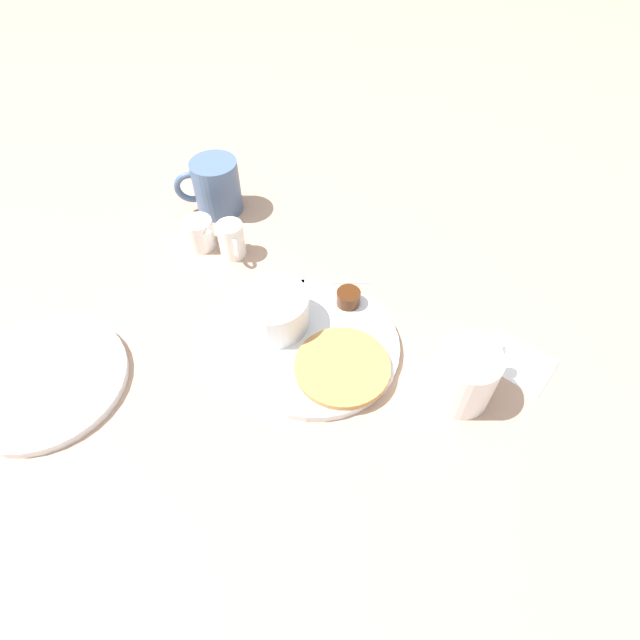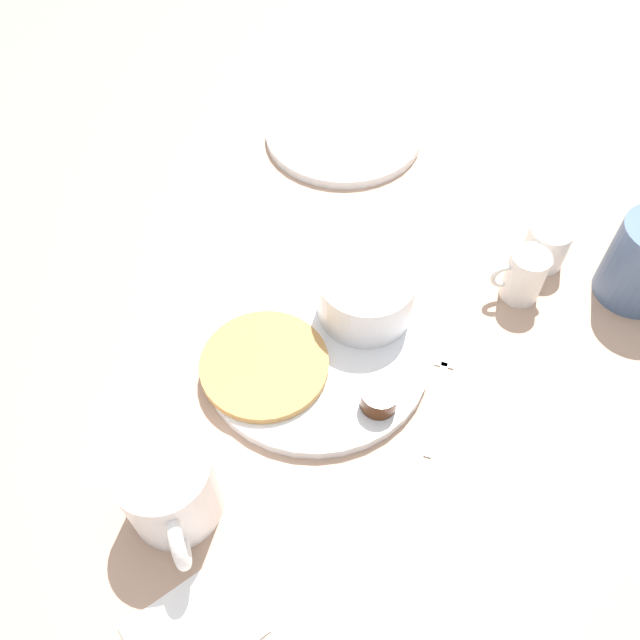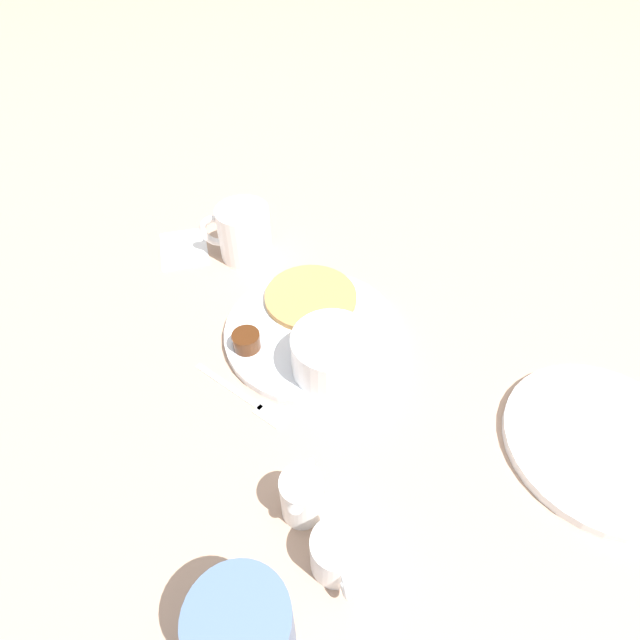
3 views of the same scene
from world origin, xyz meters
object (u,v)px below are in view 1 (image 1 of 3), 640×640
Objects in this scene: creamer_pitcher_far at (199,233)px; second_mug at (215,187)px; bowl at (274,309)px; creamer_pitcher_near at (232,240)px; fork at (314,281)px; coffee_mug at (465,375)px; plate at (316,346)px.

second_mug is at bearing 108.14° from creamer_pitcher_far.
creamer_pitcher_near is at bearing 144.48° from bowl.
creamer_pitcher_near is 0.13m from second_mug.
fork is 1.25× the size of second_mug.
creamer_pitcher_near reaches higher than creamer_pitcher_far.
coffee_mug is 0.42m from creamer_pitcher_near.
coffee_mug is at bearing -18.57° from second_mug.
bowl is 1.42× the size of creamer_pitcher_far.
creamer_pitcher_near is 0.90× the size of creamer_pitcher_far.
second_mug is (-0.03, 0.09, 0.02)m from creamer_pitcher_far.
bowl is 0.18m from creamer_pitcher_near.
bowl is at bearing -175.80° from coffee_mug.
creamer_pitcher_far is at bearing 159.94° from plate.
bowl reaches higher than fork.
creamer_pitcher_near reaches higher than plate.
second_mug reaches higher than bowl.
coffee_mug is 1.66× the size of creamer_pitcher_near.
bowl is at bearing -38.87° from second_mug.
fork is 0.26m from second_mug.
coffee_mug reaches higher than bowl.
creamer_pitcher_far is (-0.20, 0.09, -0.01)m from bowl.
plate is 3.34× the size of creamer_pitcher_far.
plate reaches higher than fork.
coffee_mug is 1.48× the size of creamer_pitcher_far.
bowl is 0.27m from coffee_mug.
creamer_pitcher_far is at bearing -173.12° from creamer_pitcher_near.
plate is 0.24m from creamer_pitcher_near.
creamer_pitcher_far is at bearing 155.06° from bowl.
second_mug is (-0.09, 0.09, 0.02)m from creamer_pitcher_near.
fork is at bearing 87.65° from bowl.
plate is at bearing -172.92° from coffee_mug.
bowl is 0.22m from creamer_pitcher_far.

